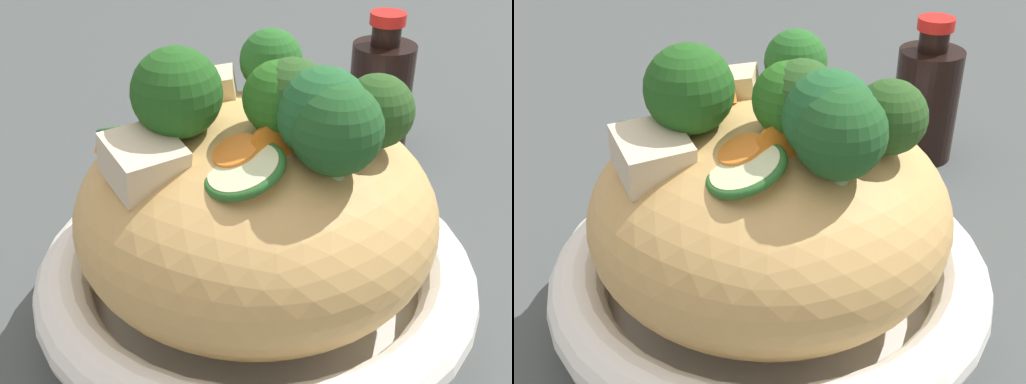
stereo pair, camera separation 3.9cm
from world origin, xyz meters
TOP-DOWN VIEW (x-y plane):
  - ground_plane at (0.00, 0.00)m, footprint 3.00×3.00m
  - serving_bowl at (0.00, 0.00)m, footprint 0.28×0.28m
  - noodle_heap at (0.00, -0.00)m, footprint 0.22×0.22m
  - broccoli_florets at (-0.01, -0.02)m, footprint 0.15×0.15m
  - carrot_coins at (-0.02, 0.01)m, footprint 0.08×0.14m
  - zucchini_slices at (-0.04, 0.02)m, footprint 0.08×0.15m
  - chicken_chunks at (-0.03, 0.04)m, footprint 0.13×0.06m
  - soy_sauce_bottle at (0.26, 0.02)m, footprint 0.06×0.06m

SIDE VIEW (x-z plane):
  - ground_plane at x=0.00m, z-range 0.00..0.00m
  - serving_bowl at x=0.00m, z-range 0.00..0.05m
  - soy_sauce_bottle at x=0.26m, z-range -0.01..0.12m
  - noodle_heap at x=0.00m, z-range 0.02..0.15m
  - zucchini_slices at x=-0.04m, z-range 0.12..0.15m
  - chicken_chunks at x=-0.03m, z-range 0.12..0.16m
  - carrot_coins at x=-0.02m, z-range 0.12..0.16m
  - broccoli_florets at x=-0.01m, z-range 0.13..0.19m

